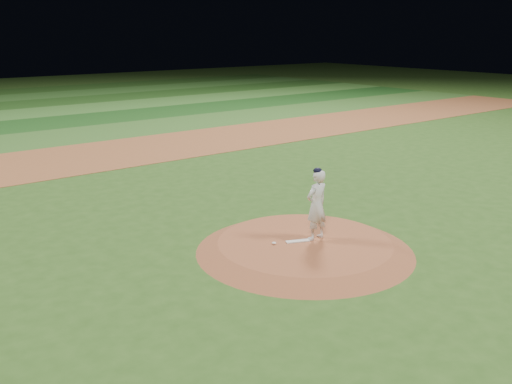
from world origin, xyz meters
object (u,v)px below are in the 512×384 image
Objects in this scene: pitching_rubber at (298,241)px; rosin_bag at (274,243)px; pitchers_mound at (305,246)px; pitcher_on_mound at (317,205)px.

rosin_bag is (-0.58, 0.23, 0.01)m from pitching_rubber.
pitcher_on_mound reaches higher than pitchers_mound.
pitcher_on_mound reaches higher than pitching_rubber.
pitchers_mound is 9.08× the size of pitching_rubber.
rosin_bag is at bearing 161.27° from pitcher_on_mound.
pitchers_mound is 2.94× the size of pitcher_on_mound.
pitchers_mound is 1.10m from pitcher_on_mound.
pitching_rubber is 0.32× the size of pitcher_on_mound.
pitching_rubber is at bearing 164.95° from pitcher_on_mound.
rosin_bag is 1.44m from pitcher_on_mound.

